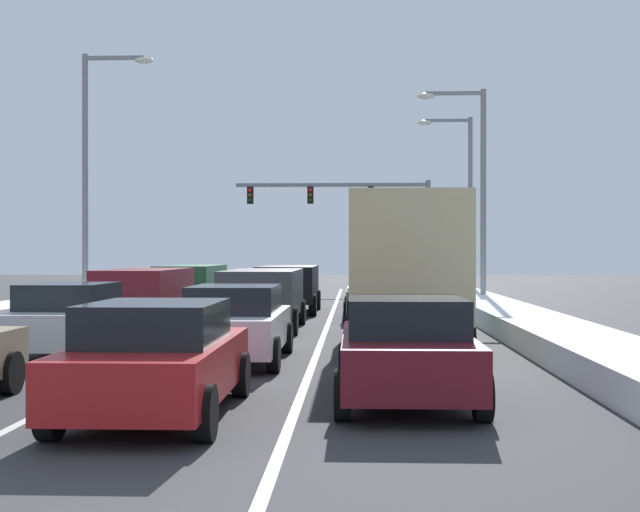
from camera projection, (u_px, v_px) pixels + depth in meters
name	position (u px, v px, depth m)	size (l,w,h in m)	color
ground_plane	(258.00, 335.00, 22.54)	(120.00, 120.00, 0.00)	#333335
lane_stripe_between_right_lane_and_center_lane	(329.00, 322.00, 26.85)	(0.14, 48.16, 0.01)	silver
lane_stripe_between_center_lane_and_left_lane	(220.00, 321.00, 26.98)	(0.14, 48.16, 0.01)	silver
snow_bank_right_shoulder	(501.00, 314.00, 26.63)	(1.93, 48.16, 0.55)	white
snow_bank_left_shoulder	(52.00, 309.00, 27.20)	(1.58, 48.16, 0.74)	white
sedan_maroon_right_lane_nearest	(406.00, 348.00, 12.57)	(2.00, 4.50, 1.51)	maroon
box_truck_right_lane_second	(402.00, 264.00, 19.47)	(2.53, 7.20, 3.36)	#1E5633
sedan_gray_right_lane_third	(375.00, 295.00, 28.01)	(2.00, 4.50, 1.51)	slate
suv_navy_right_lane_fourth	(374.00, 281.00, 34.92)	(2.16, 4.90, 1.67)	navy
sedan_red_center_lane_nearest	(158.00, 358.00, 11.39)	(2.00, 4.50, 1.51)	maroon
sedan_white_center_lane_second	(236.00, 323.00, 17.03)	(2.00, 4.50, 1.51)	silver
suv_charcoal_center_lane_third	(263.00, 293.00, 24.19)	(2.16, 4.90, 1.67)	#38383D
suv_black_center_lane_fourth	(288.00, 284.00, 31.00)	(2.16, 4.90, 1.67)	black
sedan_silver_left_lane_second	(71.00, 318.00, 18.28)	(2.00, 4.50, 1.51)	#B7BABF
suv_maroon_left_lane_third	(145.00, 291.00, 25.35)	(2.16, 4.90, 1.67)	maroon
suv_green_left_lane_fourth	(191.00, 283.00, 32.51)	(2.16, 4.90, 1.67)	#1E5633
traffic_light_gantry	(360.00, 206.00, 48.64)	(10.94, 0.47, 6.20)	slate
street_lamp_right_near	(636.00, 114.00, 15.65)	(2.66, 0.36, 7.74)	gray
street_lamp_right_mid	(474.00, 178.00, 33.17)	(2.66, 0.36, 8.40)	gray
street_lamp_right_far	(463.00, 190.00, 41.89)	(2.66, 0.36, 8.69)	gray
street_lamp_left_mid	(94.00, 160.00, 32.05)	(2.66, 0.36, 9.49)	gray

